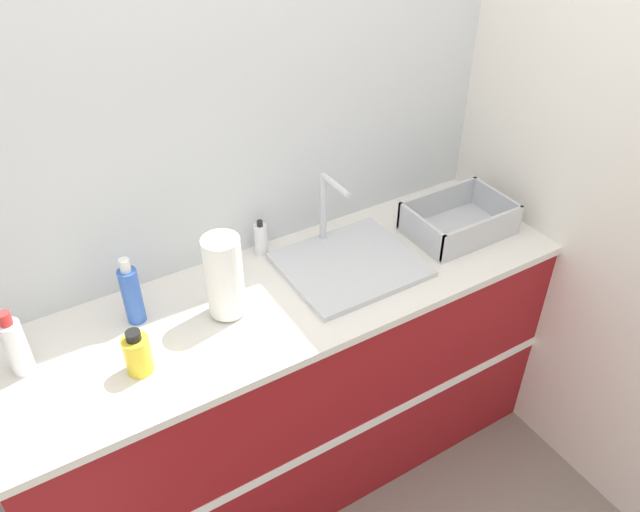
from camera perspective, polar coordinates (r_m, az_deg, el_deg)
name	(u,v)px	position (r m, az deg, el deg)	size (l,w,h in m)	color
wall_back	(241,147)	(2.08, -7.20, 9.87)	(4.30, 0.06, 2.60)	silver
wall_right	(528,116)	(2.40, 18.51, 12.01)	(0.06, 2.57, 2.60)	silver
counter_cabinet	(295,385)	(2.37, -2.32, -11.67)	(1.93, 0.59, 0.92)	maroon
sink	(349,261)	(2.14, 2.63, -0.45)	(0.45, 0.39, 0.28)	silver
paper_towel_roll	(224,277)	(1.89, -8.75, -1.89)	(0.11, 0.11, 0.28)	#4C4C51
dish_rack	(458,223)	(2.35, 12.54, 3.00)	(0.37, 0.26, 0.12)	#B7BABF
bottle_white_spray	(16,346)	(1.91, -26.04, -7.40)	(0.06, 0.06, 0.21)	white
bottle_yellow	(138,354)	(1.82, -16.34, -8.55)	(0.08, 0.08, 0.14)	yellow
bottle_blue	(132,294)	(1.95, -16.85, -3.35)	(0.06, 0.06, 0.23)	#2D56B7
soap_dispenser	(261,239)	(2.18, -5.44, 1.55)	(0.05, 0.05, 0.14)	silver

